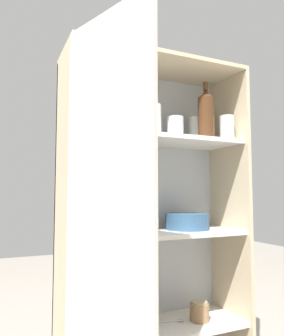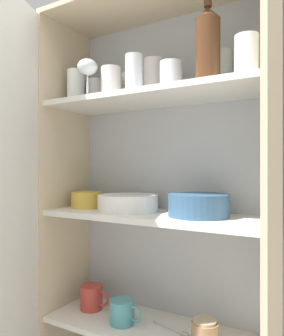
{
  "view_description": "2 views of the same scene",
  "coord_description": "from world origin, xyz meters",
  "px_view_note": "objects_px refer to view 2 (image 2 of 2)",
  "views": [
    {
      "loc": [
        -0.67,
        -1.19,
        0.93
      ],
      "look_at": [
        -0.05,
        0.18,
        1.05
      ],
      "focal_mm": 35.0,
      "sensor_mm": 36.0,
      "label": 1
    },
    {
      "loc": [
        0.57,
        -0.9,
        0.92
      ],
      "look_at": [
        -0.04,
        0.13,
        0.92
      ],
      "focal_mm": 35.0,
      "sensor_mm": 36.0,
      "label": 2
    }
  ],
  "objects_px": {
    "plate_stack_white": "(128,203)",
    "mixing_bowl_large": "(199,204)",
    "wine_bottle": "(208,44)",
    "serving_bowl_small": "(87,199)",
    "storage_jar": "(205,334)",
    "coffee_mug_primary": "(122,312)"
  },
  "relations": [
    {
      "from": "coffee_mug_primary",
      "to": "storage_jar",
      "type": "height_order",
      "value": "same"
    },
    {
      "from": "plate_stack_white",
      "to": "storage_jar",
      "type": "distance_m",
      "value": 0.51
    },
    {
      "from": "serving_bowl_small",
      "to": "plate_stack_white",
      "type": "bearing_deg",
      "value": -1.08
    },
    {
      "from": "plate_stack_white",
      "to": "storage_jar",
      "type": "height_order",
      "value": "plate_stack_white"
    },
    {
      "from": "serving_bowl_small",
      "to": "coffee_mug_primary",
      "type": "xyz_separation_m",
      "value": [
        0.21,
        -0.05,
        -0.4
      ]
    },
    {
      "from": "wine_bottle",
      "to": "storage_jar",
      "type": "xyz_separation_m",
      "value": [
        -0.02,
        0.04,
        -0.91
      ]
    },
    {
      "from": "coffee_mug_primary",
      "to": "storage_jar",
      "type": "bearing_deg",
      "value": 0.9
    },
    {
      "from": "storage_jar",
      "to": "plate_stack_white",
      "type": "bearing_deg",
      "value": 173.52
    },
    {
      "from": "wine_bottle",
      "to": "mixing_bowl_large",
      "type": "distance_m",
      "value": 0.51
    },
    {
      "from": "plate_stack_white",
      "to": "mixing_bowl_large",
      "type": "distance_m",
      "value": 0.28
    },
    {
      "from": "wine_bottle",
      "to": "mixing_bowl_large",
      "type": "xyz_separation_m",
      "value": [
        -0.06,
        0.08,
        -0.5
      ]
    },
    {
      "from": "wine_bottle",
      "to": "mixing_bowl_large",
      "type": "relative_size",
      "value": 1.32
    },
    {
      "from": "mixing_bowl_large",
      "to": "serving_bowl_small",
      "type": "bearing_deg",
      "value": 179.91
    },
    {
      "from": "wine_bottle",
      "to": "storage_jar",
      "type": "relative_size",
      "value": 3.08
    },
    {
      "from": "serving_bowl_small",
      "to": "storage_jar",
      "type": "xyz_separation_m",
      "value": [
        0.52,
        -0.04,
        -0.4
      ]
    },
    {
      "from": "mixing_bowl_large",
      "to": "serving_bowl_small",
      "type": "distance_m",
      "value": 0.49
    },
    {
      "from": "serving_bowl_small",
      "to": "wine_bottle",
      "type": "bearing_deg",
      "value": -8.47
    },
    {
      "from": "plate_stack_white",
      "to": "serving_bowl_small",
      "type": "height_order",
      "value": "serving_bowl_small"
    },
    {
      "from": "serving_bowl_small",
      "to": "coffee_mug_primary",
      "type": "bearing_deg",
      "value": -12.27
    },
    {
      "from": "coffee_mug_primary",
      "to": "storage_jar",
      "type": "distance_m",
      "value": 0.32
    },
    {
      "from": "wine_bottle",
      "to": "plate_stack_white",
      "type": "bearing_deg",
      "value": 167.23
    },
    {
      "from": "storage_jar",
      "to": "wine_bottle",
      "type": "bearing_deg",
      "value": -59.89
    }
  ]
}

